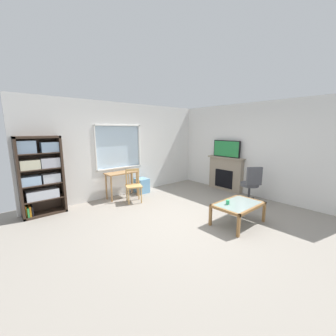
{
  "coord_description": "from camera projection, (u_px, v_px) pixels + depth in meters",
  "views": [
    {
      "loc": [
        -3.09,
        -3.11,
        1.95
      ],
      "look_at": [
        0.18,
        0.69,
        1.03
      ],
      "focal_mm": 22.28,
      "sensor_mm": 36.0,
      "label": 1
    }
  ],
  "objects": [
    {
      "name": "fireplace",
      "position": [
        225.0,
        173.0,
        6.8
      ],
      "size": [
        0.26,
        1.27,
        1.09
      ],
      "color": "gray",
      "rests_on": "ground"
    },
    {
      "name": "desk_under_window",
      "position": [
        122.0,
        177.0,
        6.0
      ],
      "size": [
        0.92,
        0.42,
        0.76
      ],
      "color": "#A37547",
      "rests_on": "ground"
    },
    {
      "name": "office_chair",
      "position": [
        251.0,
        183.0,
        5.62
      ],
      "size": [
        0.62,
        0.62,
        1.0
      ],
      "color": "#4C4C51",
      "rests_on": "ground"
    },
    {
      "name": "wooden_chair",
      "position": [
        133.0,
        185.0,
        5.69
      ],
      "size": [
        0.54,
        0.52,
        0.9
      ],
      "color": "tan",
      "rests_on": "ground"
    },
    {
      "name": "coffee_table",
      "position": [
        238.0,
        206.0,
        4.35
      ],
      "size": [
        1.06,
        0.69,
        0.44
      ],
      "color": "#8C9E99",
      "rests_on": "ground"
    },
    {
      "name": "plastic_drawer_unit",
      "position": [
        142.0,
        185.0,
        6.57
      ],
      "size": [
        0.35,
        0.4,
        0.45
      ],
      "primitive_type": "cube",
      "color": "#72ADDB",
      "rests_on": "ground"
    },
    {
      "name": "ground",
      "position": [
        182.0,
        219.0,
        4.65
      ],
      "size": [
        6.55,
        6.11,
        0.02
      ],
      "primitive_type": "cube",
      "color": "gray"
    },
    {
      "name": "sippy_cup",
      "position": [
        228.0,
        202.0,
        4.28
      ],
      "size": [
        0.07,
        0.07,
        0.09
      ],
      "primitive_type": "cylinder",
      "color": "#33B770",
      "rests_on": "coffee_table"
    },
    {
      "name": "wall_right",
      "position": [
        250.0,
        150.0,
        6.22
      ],
      "size": [
        0.12,
        5.31,
        2.74
      ],
      "primitive_type": "cube",
      "color": "silver",
      "rests_on": "ground"
    },
    {
      "name": "bookshelf",
      "position": [
        40.0,
        174.0,
        4.74
      ],
      "size": [
        0.9,
        0.38,
        1.82
      ],
      "color": "#38281E",
      "rests_on": "ground"
    },
    {
      "name": "wall_back_with_window",
      "position": [
        124.0,
        150.0,
        6.32
      ],
      "size": [
        5.55,
        0.15,
        2.74
      ],
      "color": "silver",
      "rests_on": "ground"
    },
    {
      "name": "tv",
      "position": [
        226.0,
        149.0,
        6.65
      ],
      "size": [
        0.06,
        0.94,
        0.53
      ],
      "color": "black",
      "rests_on": "fireplace"
    }
  ]
}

